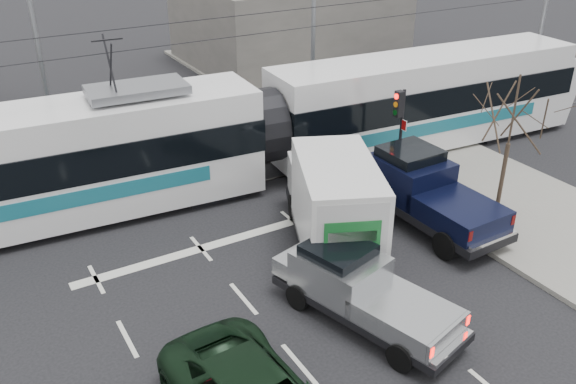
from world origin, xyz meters
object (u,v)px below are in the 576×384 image
silver_pickup (357,286)px  tram (262,128)px  box_truck (333,204)px  navy_pickup (423,189)px  street_lamp_far (30,34)px  bare_tree (513,117)px  street_lamp_near (310,13)px  traffic_signal (400,117)px

silver_pickup → tram: bearing=62.7°
box_truck → navy_pickup: box_truck is taller
street_lamp_far → bare_tree: bearing=-48.9°
box_truck → bare_tree: bearing=9.4°
bare_tree → box_truck: bearing=165.7°
street_lamp_far → silver_pickup: 16.44m
street_lamp_near → street_lamp_far: 11.67m
silver_pickup → bare_tree: bearing=-1.9°
street_lamp_far → navy_pickup: bearing=-51.4°
street_lamp_near → street_lamp_far: (-11.50, 2.00, 0.00)m
traffic_signal → street_lamp_near: size_ratio=0.40×
traffic_signal → street_lamp_far: (-10.66, 9.50, 2.37)m
silver_pickup → box_truck: size_ratio=0.83×
street_lamp_far → box_truck: size_ratio=1.35×
traffic_signal → silver_pickup: traffic_signal is taller
street_lamp_far → silver_pickup: bearing=-72.6°
traffic_signal → tram: size_ratio=0.12×
traffic_signal → navy_pickup: (-0.98, -2.60, -1.56)m
silver_pickup → street_lamp_near: bearing=47.6°
street_lamp_near → navy_pickup: (-1.82, -10.10, -3.93)m
traffic_signal → silver_pickup: bearing=-136.2°
navy_pickup → box_truck: bearing=177.8°
bare_tree → street_lamp_near: bearing=91.4°
street_lamp_far → silver_pickup: (4.75, -15.18, -4.16)m
traffic_signal → box_truck: traffic_signal is taller
tram → box_truck: size_ratio=4.37×
street_lamp_near → silver_pickup: size_ratio=1.62×
traffic_signal → street_lamp_near: 7.91m
street_lamp_far → silver_pickup: street_lamp_far is taller
street_lamp_near → bare_tree: bearing=-88.6°
bare_tree → silver_pickup: bare_tree is taller
traffic_signal → street_lamp_near: (0.84, 7.50, 2.37)m
traffic_signal → street_lamp_near: bearing=83.6°
street_lamp_near → street_lamp_far: same height
box_truck → silver_pickup: bearing=-89.4°
street_lamp_near → navy_pickup: bearing=-100.2°
navy_pickup → street_lamp_far: bearing=127.4°
bare_tree → traffic_signal: bare_tree is taller
tram → box_truck: 5.61m
bare_tree → traffic_signal: 4.28m
bare_tree → traffic_signal: bearing=105.8°
navy_pickup → street_lamp_near: bearing=78.5°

